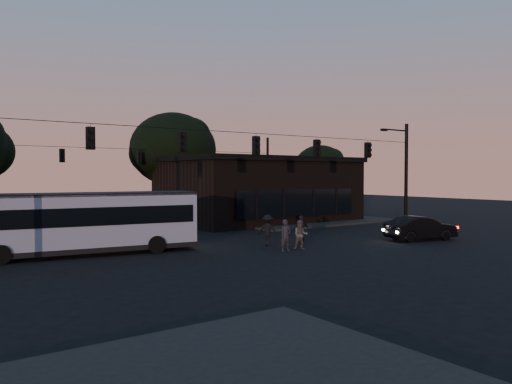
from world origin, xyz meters
TOP-DOWN VIEW (x-y plane):
  - ground at (0.00, 0.00)m, footprint 120.00×120.00m
  - sidewalk_far_right at (12.00, 14.00)m, footprint 14.00×10.00m
  - building at (9.00, 15.97)m, footprint 15.40×10.41m
  - tree_behind at (4.00, 22.00)m, footprint 7.60×7.60m
  - tree_right at (18.00, 18.00)m, footprint 5.20×5.20m
  - signal_rig_near at (0.00, 4.00)m, footprint 26.24×0.30m
  - signal_rig_far at (0.00, 20.00)m, footprint 26.24×0.30m
  - bus at (-8.42, 6.73)m, footprint 11.10×4.08m
  - car at (9.58, 0.29)m, footprint 4.65×2.57m
  - pedestrian_a at (0.26, 1.74)m, footprint 0.65×0.48m
  - pedestrian_b at (1.28, 1.75)m, footprint 0.96×0.93m
  - pedestrian_c at (2.69, 3.30)m, footprint 1.01×0.56m
  - pedestrian_d at (0.72, 3.88)m, footprint 1.25×1.23m

SIDE VIEW (x-z plane):
  - ground at x=0.00m, z-range 0.00..0.00m
  - sidewalk_far_right at x=12.00m, z-range 0.00..0.15m
  - car at x=9.58m, z-range 0.00..1.45m
  - pedestrian_b at x=1.28m, z-range 0.00..1.56m
  - pedestrian_c at x=2.69m, z-range 0.00..1.63m
  - pedestrian_a at x=0.26m, z-range 0.00..1.64m
  - pedestrian_d at x=0.72m, z-range 0.00..1.72m
  - bus at x=-8.42m, z-range 0.19..3.24m
  - building at x=9.00m, z-range 0.01..5.41m
  - signal_rig_far at x=0.00m, z-range 0.45..7.95m
  - signal_rig_near at x=0.00m, z-range 0.70..8.20m
  - tree_right at x=18.00m, z-range 1.20..8.06m
  - tree_behind at x=4.00m, z-range 1.48..10.91m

